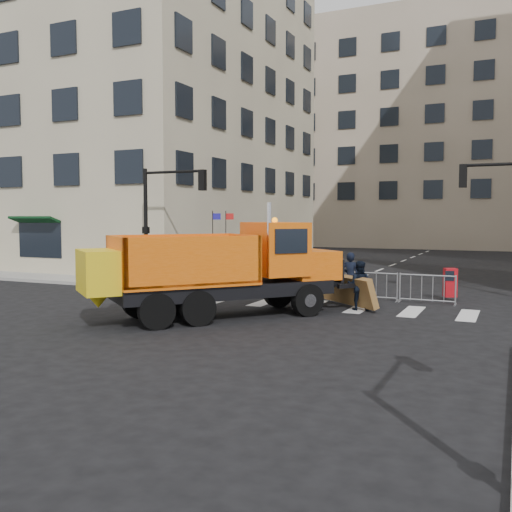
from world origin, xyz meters
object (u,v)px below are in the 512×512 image
at_px(plow_truck, 217,267).
at_px(worker, 120,265).
at_px(newspaper_box, 450,283).
at_px(cop_a, 350,277).
at_px(cop_b, 359,285).
at_px(cop_c, 313,281).

relative_size(plow_truck, worker, 5.20).
xyz_separation_m(worker, newspaper_box, (14.17, 1.90, -0.30)).
bearing_deg(cop_a, newspaper_box, -151.58).
relative_size(plow_truck, cop_b, 5.19).
bearing_deg(worker, plow_truck, -62.24).
relative_size(cop_c, worker, 1.03).
bearing_deg(worker, cop_b, -37.84).
distance_m(plow_truck, newspaper_box, 9.46).
distance_m(cop_b, newspaper_box, 4.47).
relative_size(cop_a, cop_b, 1.10).
bearing_deg(cop_a, worker, 3.26).
bearing_deg(worker, newspaper_box, -21.72).
distance_m(cop_b, cop_c, 1.81).
height_order(plow_truck, cop_a, plow_truck).
bearing_deg(cop_c, plow_truck, 20.79).
bearing_deg(cop_b, worker, -15.19).
relative_size(plow_truck, cop_c, 5.07).
bearing_deg(worker, cop_a, -28.30).
xyz_separation_m(cop_b, worker, (-11.54, 1.72, 0.15)).
bearing_deg(newspaper_box, cop_b, -149.02).
bearing_deg(cop_c, newspaper_box, 175.65).
bearing_deg(plow_truck, cop_a, 10.72).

